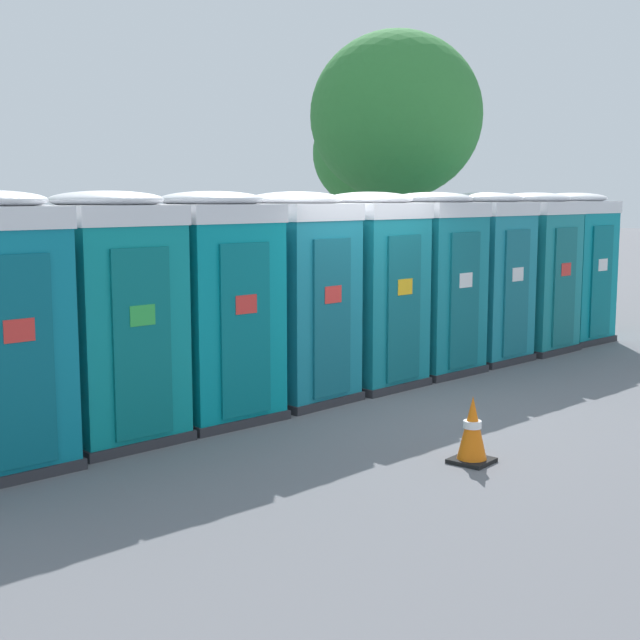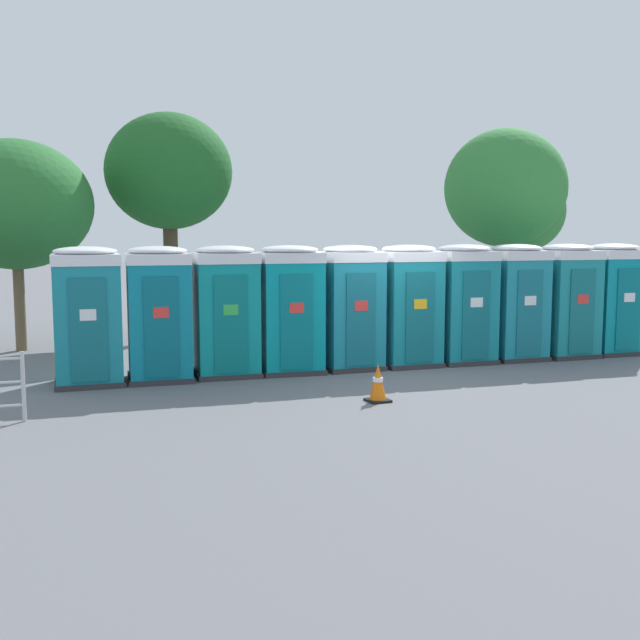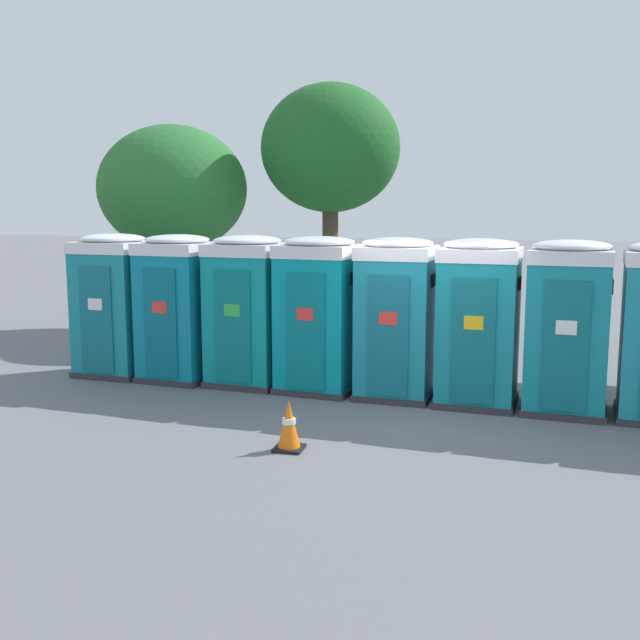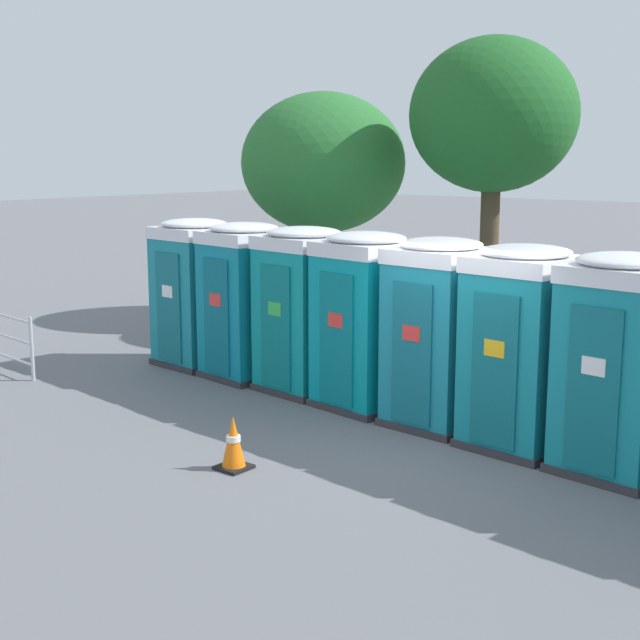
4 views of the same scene
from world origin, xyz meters
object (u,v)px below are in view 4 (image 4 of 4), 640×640
at_px(street_tree_3, 493,117).
at_px(portapotty_5, 521,347).
at_px(traffic_cone, 233,443).
at_px(portapotty_4, 438,332).
at_px(portapotty_0, 196,292).
at_px(event_barrier, 4,337).
at_px(portapotty_1, 245,300).
at_px(street_tree_2, 323,163).
at_px(portapotty_2, 304,309).
at_px(portapotty_6, 620,364).
at_px(portapotty_3, 365,320).

bearing_deg(street_tree_3, portapotty_5, -58.15).
bearing_deg(street_tree_3, traffic_cone, -80.23).
bearing_deg(portapotty_4, portapotty_0, 175.38).
xyz_separation_m(portapotty_0, event_barrier, (-2.20, -2.36, -0.72)).
bearing_deg(traffic_cone, portapotty_0, 141.29).
xyz_separation_m(portapotty_0, traffic_cone, (4.23, -3.39, -0.97)).
xyz_separation_m(portapotty_1, street_tree_2, (-2.31, 4.90, 2.14)).
bearing_deg(portapotty_1, portapotty_4, -4.49).
distance_m(portapotty_2, event_barrier, 5.30).
xyz_separation_m(portapotty_2, portapotty_6, (5.12, -0.55, 0.00)).
height_order(portapotty_0, portapotty_1, same).
distance_m(portapotty_0, portapotty_6, 7.73).
distance_m(portapotty_3, portapotty_6, 3.86).
relative_size(portapotty_1, portapotty_6, 1.00).
height_order(street_tree_2, traffic_cone, street_tree_2).
relative_size(street_tree_3, event_barrier, 2.86).
bearing_deg(portapotty_4, traffic_cone, -107.02).
bearing_deg(portapotty_3, street_tree_2, 133.79).
height_order(street_tree_3, event_barrier, street_tree_3).
bearing_deg(portapotty_1, street_tree_2, 115.26).
bearing_deg(portapotty_6, portapotty_1, 174.77).
bearing_deg(portapotty_1, portapotty_6, -5.23).
height_order(portapotty_4, street_tree_3, street_tree_3).
relative_size(portapotty_1, traffic_cone, 3.97).
bearing_deg(portapotty_6, portapotty_0, 174.80).
xyz_separation_m(street_tree_3, traffic_cone, (1.51, -8.78, -4.01)).
bearing_deg(event_barrier, portapotty_5, 11.80).
bearing_deg(street_tree_3, portapotty_4, -67.36).
xyz_separation_m(portapotty_0, street_tree_2, (-1.03, 4.78, 2.14)).
bearing_deg(portapotty_5, portapotty_3, 174.24).
xyz_separation_m(portapotty_0, portapotty_6, (7.69, -0.70, 0.00)).
bearing_deg(portapotty_0, portapotty_6, -5.20).
height_order(portapotty_3, portapotty_6, same).
xyz_separation_m(portapotty_0, portapotty_4, (5.13, -0.42, 0.00)).
bearing_deg(portapotty_3, portapotty_1, 175.70).
distance_m(portapotty_3, traffic_cone, 3.25).
bearing_deg(street_tree_2, portapotty_1, -64.74).
height_order(portapotty_0, portapotty_5, same).
height_order(portapotty_6, street_tree_3, street_tree_3).
distance_m(portapotty_0, street_tree_3, 6.76).
height_order(portapotty_0, traffic_cone, portapotty_0).
relative_size(portapotty_1, event_barrier, 1.24).
xyz_separation_m(portapotty_0, portapotty_2, (2.57, -0.15, -0.00)).
xyz_separation_m(portapotty_3, portapotty_4, (1.28, -0.11, 0.00)).
height_order(portapotty_0, event_barrier, portapotty_0).
relative_size(portapotty_0, portapotty_6, 1.00).
distance_m(street_tree_3, traffic_cone, 9.77).
bearing_deg(portapotty_2, portapotty_6, -6.09).
bearing_deg(street_tree_2, street_tree_3, 9.21).
height_order(portapotty_1, street_tree_3, street_tree_3).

